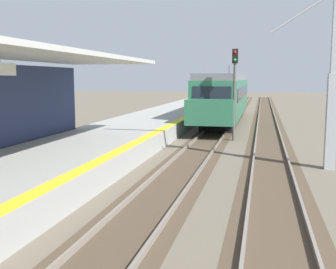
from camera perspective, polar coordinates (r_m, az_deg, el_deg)
The scene contains 6 objects.
station_platform at distance 18.20m, azimuth -11.22°, elevation -2.22°, with size 5.00×80.00×0.91m.
track_pair_nearest_platform at distance 20.86m, azimuth 4.51°, elevation -1.95°, with size 2.34×120.00×0.16m.
track_pair_middle at distance 20.65m, azimuth 13.89°, elevation -2.25°, with size 2.34×120.00×0.16m.
approaching_train at distance 33.61m, azimuth 7.83°, elevation 5.34°, with size 2.93×19.60×4.76m.
rail_signal_post at distance 23.87m, azimuth 9.18°, elevation 6.79°, with size 0.32×0.34×5.20m.
catenary_pylon_far_side at distance 17.20m, azimuth 20.91°, elevation 7.40°, with size 5.00×0.40×7.50m.
Camera 1 is at (4.87, -0.35, 3.56)m, focal length 44.13 mm.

